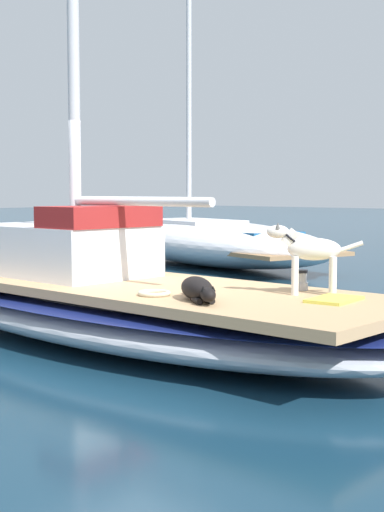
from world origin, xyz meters
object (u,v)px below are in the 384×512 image
at_px(deck_towel, 334,299).
at_px(deck_winch, 300,281).
at_px(dog_black, 198,289).
at_px(coiled_rope, 154,293).
at_px(sailboat_main, 128,311).
at_px(dog_white, 309,252).
at_px(moored_boat_starboard_side, 208,241).

bearing_deg(deck_towel, deck_winch, 58.84).
relative_size(dog_black, deck_towel, 1.53).
bearing_deg(coiled_rope, sailboat_main, 61.89).
bearing_deg(sailboat_main, deck_winch, -67.04).
bearing_deg(dog_white, coiled_rope, 136.47).
distance_m(deck_winch, deck_towel, 0.79).
distance_m(dog_white, moored_boat_starboard_side, 9.71).
relative_size(sailboat_main, coiled_rope, 22.52).
bearing_deg(dog_black, coiled_rope, 93.83).
height_order(dog_white, deck_towel, dog_white).
height_order(coiled_rope, deck_towel, coiled_rope).
relative_size(coiled_rope, deck_towel, 0.58).
distance_m(sailboat_main, dog_black, 1.69).
xyz_separation_m(sailboat_main, coiled_rope, (-0.54, -1.01, 0.35)).
distance_m(sailboat_main, coiled_rope, 1.19).
bearing_deg(deck_winch, sailboat_main, 112.96).
distance_m(deck_winch, moored_boat_starboard_side, 9.38).
relative_size(dog_white, dog_black, 0.94).
xyz_separation_m(dog_white, dog_black, (-1.06, 0.49, -0.32)).
xyz_separation_m(dog_black, coiled_rope, (-0.04, 0.55, -0.08)).
distance_m(deck_winch, coiled_rope, 1.53).
xyz_separation_m(sailboat_main, dog_black, (-0.50, -1.56, 0.43)).
height_order(deck_winch, moored_boat_starboard_side, moored_boat_starboard_side).
xyz_separation_m(coiled_rope, deck_towel, (0.90, -1.47, -0.01)).
bearing_deg(dog_white, deck_winch, 50.59).
distance_m(coiled_rope, moored_boat_starboard_side, 9.76).
relative_size(sailboat_main, dog_black, 8.50).
distance_m(dog_white, deck_winch, 0.46).
bearing_deg(deck_towel, dog_white, 64.47).
distance_m(sailboat_main, moored_boat_starboard_side, 8.72).
height_order(dog_black, deck_towel, dog_black).
bearing_deg(moored_boat_starboard_side, deck_winch, -131.59).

